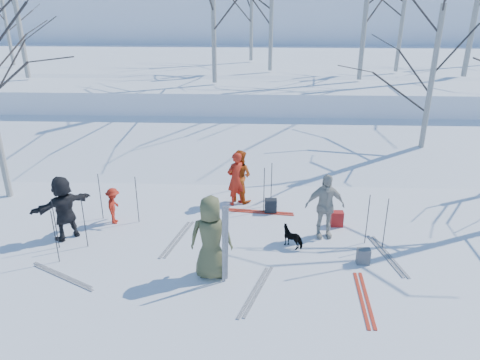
{
  "coord_description": "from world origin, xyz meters",
  "views": [
    {
      "loc": [
        0.46,
        -9.75,
        6.09
      ],
      "look_at": [
        0.0,
        1.5,
        1.3
      ],
      "focal_mm": 35.0,
      "sensor_mm": 36.0,
      "label": 1
    }
  ],
  "objects_px": {
    "skier_grey_west": "(64,208)",
    "dog": "(293,237)",
    "skier_red_north": "(236,179)",
    "backpack_dark": "(271,206)",
    "backpack_grey": "(363,256)",
    "skier_olive_center": "(211,238)",
    "skier_red_seated": "(114,206)",
    "skier_redor_behind": "(240,176)",
    "skier_cream_east": "(325,206)",
    "backpack_red": "(337,219)"
  },
  "relations": [
    {
      "from": "skier_cream_east",
      "to": "backpack_dark",
      "type": "xyz_separation_m",
      "value": [
        -1.32,
        1.3,
        -0.66
      ]
    },
    {
      "from": "skier_cream_east",
      "to": "dog",
      "type": "relative_size",
      "value": 2.74
    },
    {
      "from": "backpack_grey",
      "to": "skier_cream_east",
      "type": "bearing_deg",
      "value": 121.99
    },
    {
      "from": "backpack_grey",
      "to": "skier_grey_west",
      "type": "bearing_deg",
      "value": 172.93
    },
    {
      "from": "backpack_red",
      "to": "backpack_grey",
      "type": "xyz_separation_m",
      "value": [
        0.34,
        -1.82,
        -0.02
      ]
    },
    {
      "from": "skier_olive_center",
      "to": "backpack_grey",
      "type": "height_order",
      "value": "skier_olive_center"
    },
    {
      "from": "backpack_red",
      "to": "skier_red_seated",
      "type": "bearing_deg",
      "value": -179.43
    },
    {
      "from": "dog",
      "to": "backpack_grey",
      "type": "xyz_separation_m",
      "value": [
        1.59,
        -0.71,
        -0.08
      ]
    },
    {
      "from": "dog",
      "to": "skier_red_north",
      "type": "bearing_deg",
      "value": -111.78
    },
    {
      "from": "skier_redor_behind",
      "to": "backpack_red",
      "type": "relative_size",
      "value": 3.8
    },
    {
      "from": "skier_cream_east",
      "to": "backpack_grey",
      "type": "height_order",
      "value": "skier_cream_east"
    },
    {
      "from": "backpack_grey",
      "to": "skier_red_north",
      "type": "bearing_deg",
      "value": 135.54
    },
    {
      "from": "dog",
      "to": "backpack_grey",
      "type": "bearing_deg",
      "value": 100.92
    },
    {
      "from": "skier_red_seated",
      "to": "backpack_dark",
      "type": "relative_size",
      "value": 2.54
    },
    {
      "from": "skier_cream_east",
      "to": "skier_grey_west",
      "type": "relative_size",
      "value": 1.02
    },
    {
      "from": "skier_red_seated",
      "to": "backpack_red",
      "type": "xyz_separation_m",
      "value": [
        6.03,
        0.06,
        -0.3
      ]
    },
    {
      "from": "skier_red_north",
      "to": "dog",
      "type": "bearing_deg",
      "value": 85.29
    },
    {
      "from": "skier_redor_behind",
      "to": "skier_red_seated",
      "type": "height_order",
      "value": "skier_redor_behind"
    },
    {
      "from": "skier_olive_center",
      "to": "backpack_red",
      "type": "bearing_deg",
      "value": -141.68
    },
    {
      "from": "skier_grey_west",
      "to": "backpack_grey",
      "type": "height_order",
      "value": "skier_grey_west"
    },
    {
      "from": "backpack_grey",
      "to": "backpack_dark",
      "type": "distance_m",
      "value": 3.31
    },
    {
      "from": "skier_olive_center",
      "to": "skier_red_seated",
      "type": "xyz_separation_m",
      "value": [
        -2.89,
        2.38,
        -0.46
      ]
    },
    {
      "from": "skier_red_north",
      "to": "backpack_dark",
      "type": "height_order",
      "value": "skier_red_north"
    },
    {
      "from": "skier_olive_center",
      "to": "skier_redor_behind",
      "type": "distance_m",
      "value": 3.97
    },
    {
      "from": "skier_grey_west",
      "to": "backpack_red",
      "type": "xyz_separation_m",
      "value": [
        7.02,
        0.91,
        -0.64
      ]
    },
    {
      "from": "skier_redor_behind",
      "to": "backpack_grey",
      "type": "xyz_separation_m",
      "value": [
        3.03,
        -3.32,
        -0.61
      ]
    },
    {
      "from": "skier_olive_center",
      "to": "backpack_dark",
      "type": "bearing_deg",
      "value": -112.93
    },
    {
      "from": "skier_olive_center",
      "to": "skier_red_north",
      "type": "xyz_separation_m",
      "value": [
        0.36,
        3.69,
        -0.16
      ]
    },
    {
      "from": "dog",
      "to": "backpack_red",
      "type": "height_order",
      "value": "dog"
    },
    {
      "from": "backpack_red",
      "to": "backpack_grey",
      "type": "distance_m",
      "value": 1.85
    },
    {
      "from": "skier_cream_east",
      "to": "backpack_red",
      "type": "bearing_deg",
      "value": 45.18
    },
    {
      "from": "skier_olive_center",
      "to": "backpack_dark",
      "type": "height_order",
      "value": "skier_olive_center"
    },
    {
      "from": "skier_olive_center",
      "to": "skier_redor_behind",
      "type": "relative_size",
      "value": 1.21
    },
    {
      "from": "backpack_grey",
      "to": "backpack_dark",
      "type": "bearing_deg",
      "value": 129.53
    },
    {
      "from": "skier_red_seated",
      "to": "skier_red_north",
      "type": "bearing_deg",
      "value": -72.17
    },
    {
      "from": "skier_red_seated",
      "to": "backpack_grey",
      "type": "relative_size",
      "value": 2.67
    },
    {
      "from": "skier_red_north",
      "to": "skier_grey_west",
      "type": "bearing_deg",
      "value": -10.85
    },
    {
      "from": "skier_grey_west",
      "to": "dog",
      "type": "height_order",
      "value": "skier_grey_west"
    },
    {
      "from": "skier_grey_west",
      "to": "skier_cream_east",
      "type": "bearing_deg",
      "value": 137.49
    },
    {
      "from": "backpack_dark",
      "to": "skier_red_seated",
      "type": "bearing_deg",
      "value": -169.45
    },
    {
      "from": "skier_redor_behind",
      "to": "skier_grey_west",
      "type": "bearing_deg",
      "value": 61.6
    },
    {
      "from": "skier_grey_west",
      "to": "backpack_red",
      "type": "height_order",
      "value": "skier_grey_west"
    },
    {
      "from": "skier_red_north",
      "to": "skier_grey_west",
      "type": "relative_size",
      "value": 0.95
    },
    {
      "from": "dog",
      "to": "backpack_dark",
      "type": "bearing_deg",
      "value": -129.21
    },
    {
      "from": "dog",
      "to": "backpack_dark",
      "type": "xyz_separation_m",
      "value": [
        -0.52,
        1.84,
        -0.07
      ]
    },
    {
      "from": "backpack_dark",
      "to": "skier_olive_center",
      "type": "bearing_deg",
      "value": -113.45
    },
    {
      "from": "skier_grey_west",
      "to": "dog",
      "type": "xyz_separation_m",
      "value": [
        5.77,
        -0.2,
        -0.58
      ]
    },
    {
      "from": "skier_red_north",
      "to": "skier_redor_behind",
      "type": "height_order",
      "value": "skier_red_north"
    },
    {
      "from": "skier_olive_center",
      "to": "skier_red_north",
      "type": "height_order",
      "value": "skier_olive_center"
    },
    {
      "from": "skier_olive_center",
      "to": "dog",
      "type": "height_order",
      "value": "skier_olive_center"
    }
  ]
}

